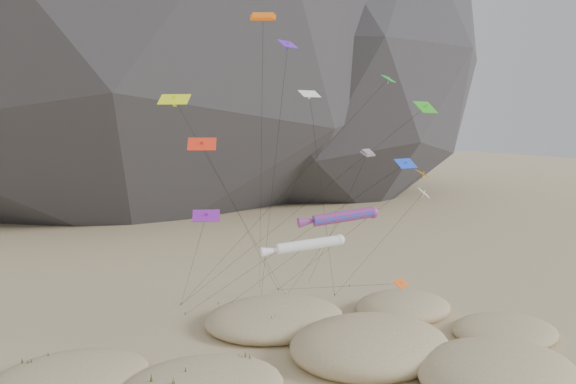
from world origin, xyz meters
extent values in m
ellipsoid|color=black|center=(56.00, 110.00, 38.00)|extent=(130.55, 126.41, 100.00)
ellipsoid|color=#CCB789|center=(10.74, -3.80, 0.82)|extent=(13.48, 11.46, 3.65)
ellipsoid|color=#CCB789|center=(4.46, 4.95, 0.92)|extent=(14.79, 12.57, 4.08)
ellipsoid|color=#CCB789|center=(18.86, 3.09, 0.46)|extent=(10.60, 9.01, 2.06)
ellipsoid|color=#CCB789|center=(-0.08, 15.43, 0.69)|extent=(14.56, 12.38, 3.07)
ellipsoid|color=#CCB789|center=(13.89, 12.59, 0.64)|extent=(10.69, 9.09, 2.86)
ellipsoid|color=#CCB789|center=(-20.00, 10.89, 0.44)|extent=(12.22, 10.39, 1.94)
ellipsoid|color=black|center=(10.74, -3.72, 1.00)|extent=(3.04, 2.60, 0.91)
ellipsoid|color=black|center=(-7.52, 6.39, 0.70)|extent=(1.95, 1.67, 0.58)
ellipsoid|color=black|center=(3.89, 4.31, 1.10)|extent=(3.78, 3.23, 1.13)
ellipsoid|color=black|center=(5.27, 4.94, 1.00)|extent=(2.32, 1.99, 0.70)
ellipsoid|color=black|center=(1.09, 1.81, 0.90)|extent=(2.67, 2.29, 0.80)
ellipsoid|color=black|center=(18.06, 1.70, 0.60)|extent=(2.15, 1.84, 0.64)
ellipsoid|color=black|center=(-0.72, 16.84, 1.00)|extent=(2.93, 2.51, 0.88)
ellipsoid|color=black|center=(-0.95, 12.81, 0.90)|extent=(2.35, 2.01, 0.71)
ellipsoid|color=black|center=(15.27, 14.14, 0.70)|extent=(2.65, 2.27, 0.80)
ellipsoid|color=black|center=(11.80, 11.89, 0.60)|extent=(2.12, 1.82, 0.64)
ellipsoid|color=black|center=(-22.60, 13.42, 0.50)|extent=(2.33, 1.99, 0.70)
cylinder|color=#3F2D1E|center=(-3.30, 23.96, 0.15)|extent=(0.08, 0.08, 0.30)
cylinder|color=#3F2D1E|center=(0.80, 21.44, 0.15)|extent=(0.08, 0.08, 0.30)
cylinder|color=#3F2D1E|center=(4.93, 23.45, 0.15)|extent=(0.08, 0.08, 0.30)
cylinder|color=#3F2D1E|center=(5.08, 25.93, 0.15)|extent=(0.08, 0.08, 0.30)
cylinder|color=#3F2D1E|center=(10.19, 20.90, 0.15)|extent=(0.08, 0.08, 0.30)
cylinder|color=#3F2D1E|center=(-7.61, 22.23, 0.15)|extent=(0.08, 0.08, 0.30)
cylinder|color=#3F2D1E|center=(13.77, 23.33, 0.15)|extent=(0.08, 0.08, 0.30)
cylinder|color=#3F2D1E|center=(-7.23, 25.47, 0.15)|extent=(0.08, 0.08, 0.30)
cylinder|color=#FF261A|center=(4.15, 9.18, 11.91)|extent=(6.01, 2.18, 1.67)
sphere|color=#FF261A|center=(7.01, 8.62, 12.14)|extent=(1.12, 1.12, 1.12)
cone|color=#FF261A|center=(1.00, 9.79, 11.62)|extent=(2.56, 1.41, 1.20)
cylinder|color=black|center=(4.62, 16.37, 5.96)|extent=(0.96, 14.40, 11.93)
cylinder|color=white|center=(-0.91, 6.44, 10.29)|extent=(5.74, 1.63, 1.29)
sphere|color=white|center=(1.88, 6.07, 10.51)|extent=(0.95, 0.95, 0.95)
cone|color=white|center=(-3.98, 6.84, 10.01)|extent=(2.39, 1.10, 0.97)
cylinder|color=black|center=(-2.49, 14.00, 5.14)|extent=(3.18, 15.14, 10.31)
cube|color=orange|center=(-2.85, 11.58, 29.70)|extent=(2.40, 1.80, 0.68)
cube|color=orange|center=(-2.85, 11.58, 29.87)|extent=(2.01, 1.47, 0.65)
cylinder|color=black|center=(0.32, 19.81, 14.85)|extent=(6.37, 16.48, 29.71)
cube|color=red|center=(6.74, 9.22, 17.68)|extent=(2.02, 1.66, 0.54)
cube|color=red|center=(6.74, 9.22, 17.85)|extent=(1.69, 1.37, 0.53)
cylinder|color=black|center=(8.49, 18.40, 8.84)|extent=(3.53, 18.37, 17.70)
cube|color=#E8F319|center=(-10.52, 13.12, 22.57)|extent=(2.93, 2.56, 0.92)
cube|color=#E8F319|center=(-10.52, 13.12, 22.42)|extent=(0.39, 0.37, 0.89)
cylinder|color=black|center=(-2.80, 18.29, 11.31)|extent=(15.47, 10.36, 22.54)
cube|color=orange|center=(13.02, 8.87, 15.54)|extent=(2.11, 2.56, 0.80)
cube|color=orange|center=(13.02, 8.87, 15.39)|extent=(0.31, 0.34, 0.78)
cylinder|color=black|center=(9.05, 17.40, 7.79)|extent=(7.97, 17.08, 15.51)
cube|color=#5520BA|center=(0.07, 12.70, 27.74)|extent=(2.22, 1.73, 0.77)
cube|color=#5520BA|center=(0.07, 12.70, 27.59)|extent=(0.31, 0.31, 0.67)
cylinder|color=black|center=(0.43, 17.07, 13.90)|extent=(0.76, 8.76, 27.70)
cube|color=#289D18|center=(15.00, 11.23, 22.10)|extent=(3.09, 2.15, 1.22)
cube|color=#289D18|center=(15.00, 11.23, 21.95)|extent=(0.45, 0.50, 0.92)
cylinder|color=black|center=(3.89, 18.35, 11.08)|extent=(22.25, 14.28, 22.07)
cube|color=red|center=(-9.74, 7.86, 18.94)|extent=(2.46, 1.81, 0.98)
cube|color=red|center=(-9.74, 7.86, 18.79)|extent=(0.38, 0.42, 0.73)
cylinder|color=black|center=(-2.33, 16.89, 9.49)|extent=(14.85, 18.10, 18.91)
cube|color=#E45615|center=(7.56, 4.74, 6.23)|extent=(1.85, 1.53, 0.59)
cube|color=#E45615|center=(7.56, 4.74, 6.08)|extent=(0.25, 0.24, 0.56)
cylinder|color=black|center=(6.32, 15.33, 3.14)|extent=(2.50, 21.20, 6.20)
cube|color=purple|center=(-8.33, 11.66, 12.52)|extent=(2.63, 1.94, 0.89)
cube|color=purple|center=(-8.33, 11.66, 12.37)|extent=(0.35, 0.34, 0.81)
cylinder|color=black|center=(-7.78, 18.57, 6.29)|extent=(1.13, 13.83, 12.49)
cube|color=white|center=(4.30, 16.37, 23.46)|extent=(2.27, 1.44, 0.73)
cube|color=white|center=(4.30, 16.37, 23.31)|extent=(0.28, 0.22, 0.74)
cylinder|color=black|center=(7.24, 18.64, 11.76)|extent=(5.92, 4.56, 23.42)
cube|color=blue|center=(8.72, 6.05, 16.91)|extent=(2.21, 1.37, 0.83)
cube|color=blue|center=(8.72, 6.05, 16.76)|extent=(0.29, 0.30, 0.70)
cylinder|color=black|center=(0.56, 14.14, 8.48)|extent=(16.35, 16.21, 16.88)
cube|color=white|center=(15.49, 11.68, 13.21)|extent=(2.21, 2.54, 0.95)
cube|color=white|center=(15.49, 11.68, 13.06)|extent=(0.41, 0.40, 0.77)
cylinder|color=black|center=(12.84, 16.29, 6.63)|extent=(5.33, 9.25, 13.17)
cube|color=green|center=(12.72, 14.55, 25.12)|extent=(2.38, 2.24, 0.74)
cube|color=green|center=(12.72, 14.55, 24.97)|extent=(0.32, 0.31, 0.74)
cylinder|color=black|center=(2.74, 20.01, 12.58)|extent=(19.97, 10.95, 25.08)
camera|label=1|loc=(-22.74, -34.97, 20.84)|focal=35.00mm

